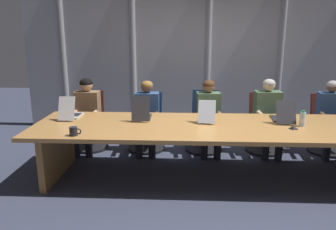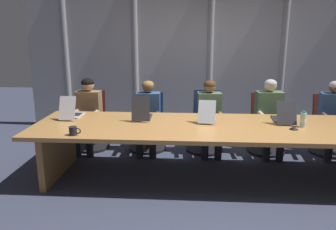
{
  "view_description": "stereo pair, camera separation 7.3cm",
  "coord_description": "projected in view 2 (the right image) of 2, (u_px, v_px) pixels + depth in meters",
  "views": [
    {
      "loc": [
        -0.36,
        -4.04,
        1.88
      ],
      "look_at": [
        -0.56,
        0.11,
        0.82
      ],
      "focal_mm": 35.27,
      "sensor_mm": 36.0,
      "label": 1
    },
    {
      "loc": [
        -0.29,
        -4.04,
        1.88
      ],
      "look_at": [
        -0.56,
        0.11,
        0.82
      ],
      "focal_mm": 35.27,
      "sensor_mm": 36.0,
      "label": 2
    }
  ],
  "objects": [
    {
      "name": "ground_plane",
      "position": [
        210.0,
        178.0,
        4.35
      ],
      "size": [
        13.81,
        13.81,
        0.0
      ],
      "primitive_type": "plane",
      "color": "#383D51"
    },
    {
      "name": "conference_table",
      "position": [
        211.0,
        135.0,
        4.2
      ],
      "size": [
        4.54,
        1.28,
        0.72
      ],
      "color": "#B77F42",
      "rests_on": "ground_plane"
    },
    {
      "name": "curtain_backdrop",
      "position": [
        205.0,
        52.0,
        6.3
      ],
      "size": [
        6.91,
        0.17,
        3.0
      ],
      "color": "#B2B2B7",
      "rests_on": "ground_plane"
    },
    {
      "name": "laptop_left_end",
      "position": [
        72.0,
        113.0,
        4.55
      ],
      "size": [
        0.22,
        0.47,
        0.32
      ],
      "rotation": [
        0.0,
        0.0,
        1.57
      ],
      "color": "#BCBCC1",
      "rests_on": "conference_table"
    },
    {
      "name": "laptop_left_mid",
      "position": [
        142.0,
        114.0,
        4.46
      ],
      "size": [
        0.24,
        0.43,
        0.34
      ],
      "rotation": [
        0.0,
        0.0,
        1.59
      ],
      "color": "#2D2D33",
      "rests_on": "conference_table"
    },
    {
      "name": "laptop_center",
      "position": [
        207.0,
        116.0,
        4.4
      ],
      "size": [
        0.26,
        0.5,
        0.29
      ],
      "rotation": [
        0.0,
        0.0,
        1.48
      ],
      "color": "#A8ADB7",
      "rests_on": "conference_table"
    },
    {
      "name": "laptop_right_mid",
      "position": [
        283.0,
        117.0,
        4.35
      ],
      "size": [
        0.27,
        0.5,
        0.29
      ],
      "rotation": [
        0.0,
        0.0,
        1.51
      ],
      "color": "#2D2D33",
      "rests_on": "conference_table"
    },
    {
      "name": "office_chair_left_end",
      "position": [
        91.0,
        127.0,
        5.45
      ],
      "size": [
        0.6,
        0.6,
        0.93
      ],
      "rotation": [
        0.0,
        0.0,
        -1.53
      ],
      "color": "#511E19",
      "rests_on": "ground_plane"
    },
    {
      "name": "office_chair_left_mid",
      "position": [
        148.0,
        128.0,
        5.39
      ],
      "size": [
        0.6,
        0.6,
        0.91
      ],
      "rotation": [
        0.0,
        0.0,
        -1.71
      ],
      "color": "navy",
      "rests_on": "ground_plane"
    },
    {
      "name": "office_chair_center",
      "position": [
        205.0,
        128.0,
        5.34
      ],
      "size": [
        0.6,
        0.61,
        0.95
      ],
      "rotation": [
        0.0,
        0.0,
        -1.71
      ],
      "color": "navy",
      "rests_on": "ground_plane"
    },
    {
      "name": "office_chair_right_mid",
      "position": [
        266.0,
        130.0,
        5.27
      ],
      "size": [
        0.6,
        0.6,
        0.92
      ],
      "rotation": [
        0.0,
        0.0,
        -1.5
      ],
      "color": "#511E19",
      "rests_on": "ground_plane"
    },
    {
      "name": "office_chair_right_end",
      "position": [
        330.0,
        131.0,
        5.21
      ],
      "size": [
        0.6,
        0.61,
        0.92
      ],
      "rotation": [
        0.0,
        0.0,
        -1.4
      ],
      "color": "#511E19",
      "rests_on": "ground_plane"
    },
    {
      "name": "person_left_end",
      "position": [
        87.0,
        110.0,
        5.22
      ],
      "size": [
        0.39,
        0.55,
        1.17
      ],
      "rotation": [
        0.0,
        0.0,
        -1.59
      ],
      "color": "olive",
      "rests_on": "ground_plane"
    },
    {
      "name": "person_left_mid",
      "position": [
        148.0,
        113.0,
        5.16
      ],
      "size": [
        0.38,
        0.55,
        1.13
      ],
      "rotation": [
        0.0,
        0.0,
        -1.56
      ],
      "color": "#335184",
      "rests_on": "ground_plane"
    },
    {
      "name": "person_center",
      "position": [
        210.0,
        113.0,
        5.1
      ],
      "size": [
        0.4,
        0.57,
        1.15
      ],
      "rotation": [
        0.0,
        0.0,
        -1.49
      ],
      "color": "#4C6B4C",
      "rests_on": "ground_plane"
    },
    {
      "name": "person_right_mid",
      "position": [
        270.0,
        113.0,
        5.05
      ],
      "size": [
        0.42,
        0.56,
        1.17
      ],
      "rotation": [
        0.0,
        0.0,
        -1.52
      ],
      "color": "#4C6B4C",
      "rests_on": "ground_plane"
    },
    {
      "name": "person_right_end",
      "position": [
        334.0,
        115.0,
        4.99
      ],
      "size": [
        0.42,
        0.57,
        1.15
      ],
      "rotation": [
        0.0,
        0.0,
        -1.68
      ],
      "color": "#335184",
      "rests_on": "ground_plane"
    },
    {
      "name": "water_bottle_primary",
      "position": [
        303.0,
        120.0,
        4.08
      ],
      "size": [
        0.07,
        0.07,
        0.2
      ],
      "color": "silver",
      "rests_on": "conference_table"
    },
    {
      "name": "coffee_mug_near",
      "position": [
        73.0,
        131.0,
        3.77
      ],
      "size": [
        0.14,
        0.09,
        0.1
      ],
      "color": "black",
      "rests_on": "conference_table"
    },
    {
      "name": "conference_mic_left_side",
      "position": [
        294.0,
        128.0,
        3.99
      ],
      "size": [
        0.11,
        0.11,
        0.03
      ],
      "primitive_type": "cone",
      "color": "black",
      "rests_on": "conference_table"
    }
  ]
}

